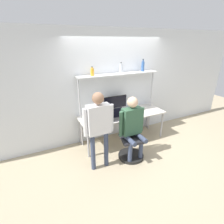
% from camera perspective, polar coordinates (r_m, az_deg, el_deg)
% --- Properties ---
extents(ground_plane, '(12.00, 12.00, 0.00)m').
position_cam_1_polar(ground_plane, '(4.37, 5.82, -11.34)').
color(ground_plane, tan).
extents(wall_back, '(8.00, 0.06, 2.70)m').
position_cam_1_polar(wall_back, '(4.47, 1.11, 8.51)').
color(wall_back, silver).
rests_on(wall_back, ground_plane).
extents(desk, '(2.16, 0.75, 0.73)m').
position_cam_1_polar(desk, '(4.35, 3.46, -1.41)').
color(desk, beige).
rests_on(desk, ground_plane).
extents(shelf_unit, '(2.05, 0.31, 1.69)m').
position_cam_1_polar(shelf_unit, '(4.26, 2.32, 9.90)').
color(shelf_unit, silver).
rests_on(shelf_unit, ground_plane).
extents(monitor, '(0.62, 0.21, 0.42)m').
position_cam_1_polar(monitor, '(4.37, 1.12, 2.93)').
color(monitor, black).
rests_on(monitor, desk).
extents(laptop, '(0.35, 0.24, 0.24)m').
position_cam_1_polar(laptop, '(4.06, 1.62, -1.21)').
color(laptop, '#333338').
rests_on(laptop, desk).
extents(cell_phone, '(0.07, 0.15, 0.01)m').
position_cam_1_polar(cell_phone, '(4.16, 5.56, -1.59)').
color(cell_phone, black).
rests_on(cell_phone, desk).
extents(office_chair, '(0.56, 0.56, 0.95)m').
position_cam_1_polar(office_chair, '(3.92, 6.11, -10.52)').
color(office_chair, black).
rests_on(office_chair, ground_plane).
extents(person_seated, '(0.58, 0.47, 1.39)m').
position_cam_1_polar(person_seated, '(3.62, 6.73, -3.79)').
color(person_seated, '#38425B').
rests_on(person_seated, ground_plane).
extents(person_standing, '(0.60, 0.21, 1.59)m').
position_cam_1_polar(person_standing, '(3.24, -4.35, -3.41)').
color(person_standing, '#38425B').
rests_on(person_standing, ground_plane).
extents(bottle_clear, '(0.08, 0.08, 0.25)m').
position_cam_1_polar(bottle_clear, '(4.23, 2.95, 13.94)').
color(bottle_clear, silver).
rests_on(bottle_clear, shelf_unit).
extents(bottle_blue, '(0.07, 0.07, 0.30)m').
position_cam_1_polar(bottle_blue, '(4.56, 10.03, 14.51)').
color(bottle_blue, '#335999').
rests_on(bottle_blue, shelf_unit).
extents(bottle_amber, '(0.08, 0.08, 0.20)m').
position_cam_1_polar(bottle_amber, '(3.94, -6.47, 12.88)').
color(bottle_amber, gold).
rests_on(bottle_amber, shelf_unit).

